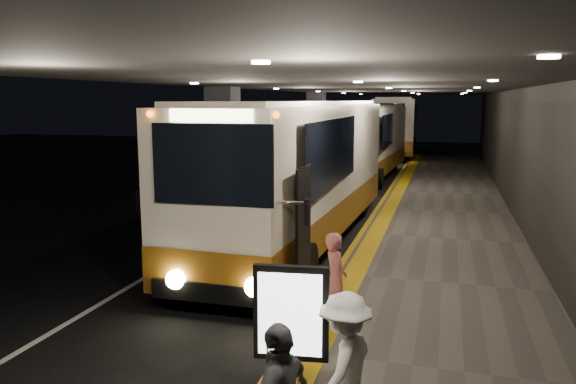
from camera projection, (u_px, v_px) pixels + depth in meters
The scene contains 15 objects.
ground at pixel (220, 283), 12.50m from camera, with size 90.00×90.00×0.00m, color black.
lane_line_white at pixel (228, 229), 17.73m from camera, with size 0.12×50.00×0.01m, color silver.
kerb_stripe_yellow at pixel (359, 237), 16.62m from camera, with size 0.18×50.00×0.01m, color gold.
sidewalk at pixel (443, 241), 15.96m from camera, with size 4.50×50.00×0.15m, color #514C44.
tactile_strip at pixel (376, 234), 16.46m from camera, with size 0.50×50.00×0.01m, color gold.
terminal_wall at pixel (535, 139), 14.89m from camera, with size 0.10×50.00×6.00m, color black.
support_columns at pixel (224, 163), 16.34m from camera, with size 0.80×24.80×4.40m.
canopy at pixel (367, 79), 15.83m from camera, with size 9.00×50.00×0.40m, color black.
coach_main at pixel (300, 178), 15.78m from camera, with size 2.98×12.55×3.89m.
coach_second at pixel (368, 144), 29.12m from camera, with size 3.00×11.73×3.65m.
coach_third at pixel (394, 128), 42.13m from camera, with size 3.59×13.19×4.10m.
passenger_boarding at pixel (335, 280), 9.59m from camera, with size 0.61×0.40×1.67m, color #D86F64.
passenger_waiting_white at pixel (345, 365), 6.48m from camera, with size 1.11×0.52×1.72m, color #BBBDB6.
info_sign at pixel (291, 316), 6.76m from camera, with size 0.92×0.23×1.93m.
stanchion_post at pixel (323, 314), 8.68m from camera, with size 0.05×0.05×1.21m, color black.
Camera 1 is at (4.72, -11.14, 4.03)m, focal length 35.00 mm.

